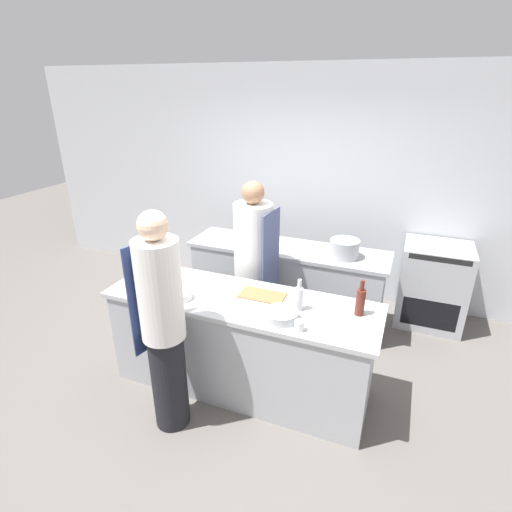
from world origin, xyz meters
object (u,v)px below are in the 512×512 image
bottle_water (299,298)px  bowl_prep_small (160,285)px  oven_range (432,285)px  bottle_cooking_oil (157,262)px  chef_at_stove (254,267)px  bottle_olive_oil (148,266)px  bottle_vinegar (360,301)px  bottle_sauce (161,286)px  bowl_ceramic_blue (181,295)px  cup (299,326)px  bottle_wine (168,266)px  chef_at_prep_near (163,326)px  stockpot (345,249)px  bowl_mixing_large (281,315)px

bottle_water → bowl_prep_small: bearing=-175.0°
oven_range → bottle_cooking_oil: (-2.50, -1.63, 0.55)m
chef_at_stove → bottle_olive_oil: bearing=-45.5°
bottle_vinegar → bottle_sauce: bottle_vinegar is taller
bowl_ceramic_blue → cup: cup is taller
bottle_olive_oil → cup: size_ratio=3.67×
bottle_olive_oil → bottle_vinegar: (1.92, 0.07, 0.00)m
bottle_water → bottle_wine: bearing=172.8°
oven_range → bottle_olive_oil: size_ratio=3.32×
chef_at_stove → chef_at_prep_near: bearing=-2.7°
stockpot → bowl_mixing_large: bearing=-99.3°
bowl_prep_small → bowl_mixing_large: bearing=-4.0°
stockpot → bottle_olive_oil: bearing=-144.2°
chef_at_prep_near → cup: (0.94, 0.34, 0.02)m
bottle_cooking_oil → bottle_sauce: bottle_cooking_oil is taller
chef_at_stove → bottle_olive_oil: 1.03m
chef_at_prep_near → stockpot: (1.00, 1.82, 0.08)m
chef_at_stove → bottle_wine: size_ratio=8.08×
cup → bottle_sauce: bearing=178.4°
bowl_ceramic_blue → bowl_prep_small: bearing=161.6°
bowl_mixing_large → bowl_ceramic_blue: bearing=-179.4°
bottle_olive_oil → bowl_mixing_large: bottle_olive_oil is taller
bottle_sauce → bottle_water: bottle_sauce is taller
chef_at_prep_near → cup: 1.00m
bottle_vinegar → bottle_wine: (-1.79, 0.06, -0.03)m
oven_range → cup: size_ratio=12.17×
bottle_cooking_oil → oven_range: bearing=33.0°
oven_range → bowl_mixing_large: bowl_mixing_large is taller
oven_range → bowl_mixing_large: bearing=-120.7°
bottle_cooking_oil → bowl_mixing_large: bottle_cooking_oil is taller
bottle_vinegar → bottle_cooking_oil: (-1.89, 0.03, 0.00)m
bottle_wine → bottle_water: size_ratio=0.81×
bottle_vinegar → bottle_water: bearing=-167.2°
chef_at_prep_near → bottle_water: (0.85, 0.62, 0.09)m
bottle_olive_oil → bowl_ceramic_blue: bottle_olive_oil is taller
bottle_cooking_oil → stockpot: bottle_cooking_oil is taller
bottle_vinegar → cup: size_ratio=3.81×
bottle_olive_oil → stockpot: (1.60, 1.15, -0.02)m
oven_range → bottle_olive_oil: bearing=-145.7°
chef_at_stove → bottle_sauce: size_ratio=6.18×
oven_range → cup: 2.32m
bottle_wine → cup: (1.42, -0.45, -0.05)m
bottle_water → oven_range: bearing=58.6°
bottle_vinegar → cup: bottle_vinegar is taller
bottle_water → bowl_mixing_large: 0.22m
bottle_vinegar → bowl_prep_small: (-1.69, -0.21, -0.08)m
bowl_prep_small → cup: size_ratio=2.97×
bottle_olive_oil → bottle_wine: bearing=44.9°
chef_at_prep_near → bowl_prep_small: (-0.38, 0.52, 0.02)m
cup → chef_at_stove: bearing=128.0°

